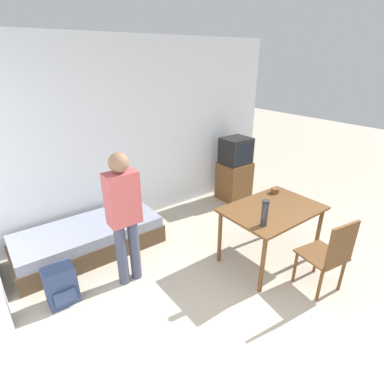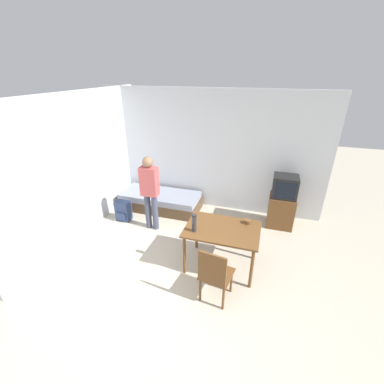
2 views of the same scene
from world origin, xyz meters
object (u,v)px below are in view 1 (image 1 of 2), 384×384
object	(u,v)px
wooden_chair	(330,253)
backpack	(61,286)
tv	(235,170)
mate_bowl	(275,191)
thermos_flask	(265,212)
daybed	(90,239)
person_standing	(124,212)
dining_table	(272,214)

from	to	relation	value
wooden_chair	backpack	bearing A→B (deg)	146.66
tv	mate_bowl	size ratio (longest dim) A/B	10.42
thermos_flask	mate_bowl	bearing A→B (deg)	31.45
daybed	backpack	xyz separation A→B (m)	(-0.56, -0.73, 0.03)
tv	daybed	bearing A→B (deg)	-178.57
person_standing	thermos_flask	xyz separation A→B (m)	(1.19, -0.91, 0.01)
dining_table	backpack	size ratio (longest dim) A/B	2.60
tv	person_standing	distance (m)	2.73
person_standing	wooden_chair	bearing A→B (deg)	-41.74
dining_table	daybed	bearing A→B (deg)	139.05
dining_table	person_standing	size ratio (longest dim) A/B	0.75
wooden_chair	mate_bowl	bearing A→B (deg)	72.96
thermos_flask	backpack	bearing A→B (deg)	152.30
tv	backpack	bearing A→B (deg)	-166.27
person_standing	mate_bowl	xyz separation A→B (m)	(1.97, -0.44, -0.12)
tv	thermos_flask	bearing A→B (deg)	-126.75
dining_table	thermos_flask	distance (m)	0.52
dining_table	backpack	bearing A→B (deg)	160.93
person_standing	daybed	bearing A→B (deg)	102.09
daybed	wooden_chair	size ratio (longest dim) A/B	2.06
tv	wooden_chair	world-z (taller)	tv
thermos_flask	wooden_chair	bearing A→B (deg)	-50.60
wooden_chair	backpack	xyz separation A→B (m)	(-2.39, 1.57, -0.28)
mate_bowl	daybed	bearing A→B (deg)	149.30
daybed	person_standing	xyz separation A→B (m)	(0.18, -0.83, 0.71)
person_standing	thermos_flask	bearing A→B (deg)	-37.48
thermos_flask	backpack	distance (m)	2.29
dining_table	mate_bowl	xyz separation A→B (m)	(0.37, 0.27, 0.12)
daybed	mate_bowl	world-z (taller)	mate_bowl
dining_table	wooden_chair	bearing A→B (deg)	-86.22
tv	backpack	world-z (taller)	tv
daybed	person_standing	bearing A→B (deg)	-77.91
tv	dining_table	bearing A→B (deg)	-120.47
mate_bowl	wooden_chair	bearing A→B (deg)	-107.04
daybed	mate_bowl	size ratio (longest dim) A/B	17.28
dining_table	mate_bowl	distance (m)	0.47
daybed	backpack	size ratio (longest dim) A/B	4.16
daybed	dining_table	size ratio (longest dim) A/B	1.60
wooden_chair	thermos_flask	distance (m)	0.83
dining_table	mate_bowl	bearing A→B (deg)	36.28
backpack	tv	bearing A→B (deg)	13.73
daybed	tv	distance (m)	2.75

